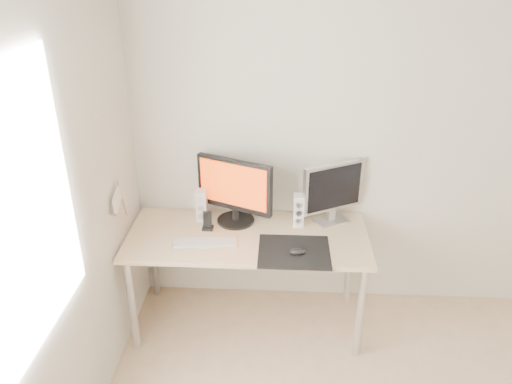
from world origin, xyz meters
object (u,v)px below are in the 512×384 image
object	(u,v)px
main_monitor	(235,189)
mouse	(298,252)
speaker_left	(202,206)
desk	(248,245)
phone_dock	(208,224)
second_monitor	(333,190)
keyboard	(205,243)
speaker_right	(299,211)

from	to	relation	value
main_monitor	mouse	bearing A→B (deg)	-42.61
main_monitor	speaker_left	size ratio (longest dim) A/B	2.28
desk	speaker_left	bearing A→B (deg)	150.56
desk	phone_dock	world-z (taller)	phone_dock
mouse	speaker_left	bearing A→B (deg)	148.26
phone_dock	speaker_left	bearing A→B (deg)	114.21
second_monitor	speaker_left	xyz separation A→B (m)	(-0.90, -0.03, -0.13)
mouse	keyboard	bearing A→B (deg)	170.73
desk	speaker_right	world-z (taller)	speaker_right
mouse	second_monitor	world-z (taller)	second_monitor
mouse	speaker_right	distance (m)	0.38
phone_dock	main_monitor	bearing A→B (deg)	31.51
speaker_right	mouse	bearing A→B (deg)	-91.83
desk	phone_dock	bearing A→B (deg)	167.19
desk	keyboard	xyz separation A→B (m)	(-0.27, -0.12, 0.09)
main_monitor	phone_dock	xyz separation A→B (m)	(-0.18, -0.11, -0.21)
mouse	phone_dock	size ratio (longest dim) A/B	0.75
speaker_right	phone_dock	xyz separation A→B (m)	(-0.61, -0.09, -0.07)
main_monitor	second_monitor	bearing A→B (deg)	4.00
mouse	phone_dock	bearing A→B (deg)	154.85
mouse	speaker_left	world-z (taller)	speaker_left
main_monitor	speaker_left	world-z (taller)	main_monitor
main_monitor	phone_dock	world-z (taller)	main_monitor
main_monitor	speaker_right	bearing A→B (deg)	-2.97
speaker_right	speaker_left	bearing A→B (deg)	176.69
speaker_left	keyboard	size ratio (longest dim) A/B	0.53
speaker_left	phone_dock	xyz separation A→B (m)	(0.06, -0.12, -0.07)
mouse	phone_dock	distance (m)	0.66
speaker_left	phone_dock	bearing A→B (deg)	-65.79
second_monitor	keyboard	distance (m)	0.93
keyboard	main_monitor	bearing A→B (deg)	60.14
keyboard	phone_dock	distance (m)	0.19
mouse	keyboard	world-z (taller)	mouse
mouse	main_monitor	world-z (taller)	main_monitor
desk	main_monitor	distance (m)	0.39
speaker_left	phone_dock	distance (m)	0.15
mouse	main_monitor	bearing A→B (deg)	137.39
mouse	keyboard	size ratio (longest dim) A/B	0.23
mouse	main_monitor	distance (m)	0.62
desk	speaker_left	distance (m)	0.43
speaker_left	second_monitor	bearing A→B (deg)	1.95
mouse	main_monitor	xyz separation A→B (m)	(-0.42, 0.39, 0.23)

